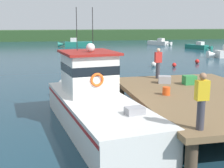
{
  "coord_description": "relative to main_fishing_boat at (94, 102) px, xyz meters",
  "views": [
    {
      "loc": [
        -1.65,
        -11.27,
        4.17
      ],
      "look_at": [
        1.2,
        1.84,
        1.4
      ],
      "focal_mm": 47.89,
      "sensor_mm": 36.0,
      "label": 1
    }
  ],
  "objects": [
    {
      "name": "ground_plane",
      "position": [
        -0.12,
        -0.4,
        -1.01
      ],
      "size": [
        200.0,
        200.0,
        0.0
      ],
      "primitive_type": "plane",
      "color": "#193847"
    },
    {
      "name": "dock",
      "position": [
        4.68,
        -0.4,
        0.07
      ],
      "size": [
        6.0,
        9.0,
        1.2
      ],
      "color": "#4C3D2D",
      "rests_on": "ground"
    },
    {
      "name": "main_fishing_boat",
      "position": [
        0.0,
        0.0,
        0.0
      ],
      "size": [
        3.69,
        9.96,
        4.8
      ],
      "color": "silver",
      "rests_on": "ground"
    },
    {
      "name": "crate_single_far",
      "position": [
        4.96,
        1.48,
        0.41
      ],
      "size": [
        0.6,
        0.44,
        0.44
      ],
      "primitive_type": "cube",
      "rotation": [
        0.0,
        0.0,
        0.01
      ],
      "color": "#2D8442",
      "rests_on": "dock"
    },
    {
      "name": "crate_single_by_cleat",
      "position": [
        3.88,
        2.02,
        0.38
      ],
      "size": [
        0.71,
        0.61,
        0.37
      ],
      "primitive_type": "cube",
      "rotation": [
        0.0,
        0.0,
        -0.33
      ],
      "color": "#9E9EA3",
      "rests_on": "dock"
    },
    {
      "name": "bait_bucket",
      "position": [
        3.03,
        -0.29,
        0.36
      ],
      "size": [
        0.32,
        0.32,
        0.34
      ],
      "primitive_type": "cylinder",
      "color": "#E04C19",
      "rests_on": "dock"
    },
    {
      "name": "deckhand_by_the_boat",
      "position": [
        2.37,
        -4.37,
        1.05
      ],
      "size": [
        0.36,
        0.22,
        1.63
      ],
      "color": "#383842",
      "rests_on": "dock"
    },
    {
      "name": "deckhand_further_back",
      "position": [
        4.04,
        3.38,
        1.05
      ],
      "size": [
        0.36,
        0.22,
        1.63
      ],
      "color": "#383842",
      "rests_on": "dock"
    },
    {
      "name": "moored_boat_far_right",
      "position": [
        19.02,
        41.92,
        -0.57
      ],
      "size": [
        3.69,
        4.59,
        1.26
      ],
      "color": "silver",
      "rests_on": "ground"
    },
    {
      "name": "moored_boat_off_the_point",
      "position": [
        3.27,
        41.02,
        -0.48
      ],
      "size": [
        6.06,
        1.89,
        1.52
      ],
      "color": "#196B5B",
      "rests_on": "ground"
    },
    {
      "name": "moored_boat_mid_harbor",
      "position": [
        21.86,
        32.15,
        -0.6
      ],
      "size": [
        2.89,
        4.62,
        1.19
      ],
      "color": "#196B5B",
      "rests_on": "ground"
    },
    {
      "name": "mooring_buoy_outer",
      "position": [
        8.15,
        15.19,
        -0.76
      ],
      "size": [
        0.49,
        0.49,
        0.49
      ],
      "primitive_type": "sphere",
      "color": "silver",
      "rests_on": "ground"
    },
    {
      "name": "mooring_buoy_spare_mooring",
      "position": [
        3.14,
        15.37,
        -0.8
      ],
      "size": [
        0.41,
        0.41,
        0.41
      ],
      "primitive_type": "sphere",
      "color": "silver",
      "rests_on": "ground"
    },
    {
      "name": "mooring_buoy_channel_marker",
      "position": [
        10.04,
        14.7,
        -0.81
      ],
      "size": [
        0.4,
        0.4,
        0.4
      ],
      "primitive_type": "sphere",
      "color": "red",
      "rests_on": "ground"
    },
    {
      "name": "mooring_buoy_inshore",
      "position": [
        13.43,
        16.56,
        -0.79
      ],
      "size": [
        0.44,
        0.44,
        0.44
      ],
      "primitive_type": "sphere",
      "color": "red",
      "rests_on": "ground"
    },
    {
      "name": "far_shoreline",
      "position": [
        -0.12,
        61.6,
        0.19
      ],
      "size": [
        120.0,
        8.0,
        2.4
      ],
      "primitive_type": "cube",
      "color": "#284723",
      "rests_on": "ground"
    }
  ]
}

